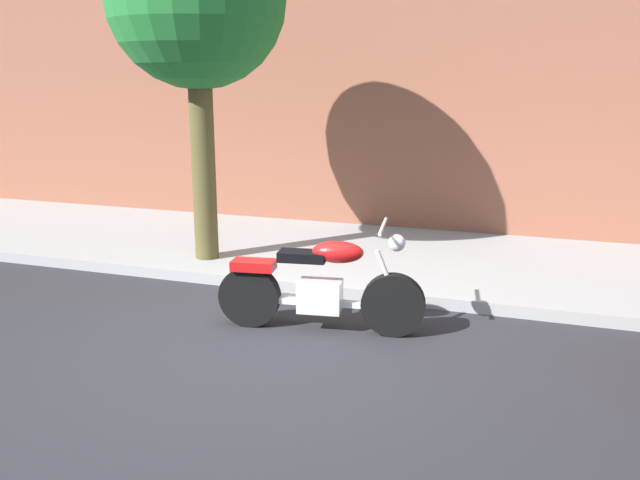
% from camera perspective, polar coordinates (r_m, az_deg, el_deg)
% --- Properties ---
extents(ground_plane, '(60.00, 60.00, 0.00)m').
position_cam_1_polar(ground_plane, '(6.53, -4.65, -8.94)').
color(ground_plane, '#28282D').
extents(sidewalk, '(24.53, 3.36, 0.14)m').
position_cam_1_polar(sidewalk, '(9.34, 3.03, -1.34)').
color(sidewalk, '#999999').
rests_on(sidewalk, ground).
extents(building_facade, '(24.53, 0.50, 7.16)m').
position_cam_1_polar(building_facade, '(10.93, 6.19, 19.39)').
color(building_facade, brown).
rests_on(building_facade, ground).
extents(motorcycle, '(2.13, 0.70, 1.14)m').
position_cam_1_polar(motorcycle, '(6.68, -0.00, -4.18)').
color(motorcycle, black).
rests_on(motorcycle, ground).
extents(street_tree, '(2.27, 2.27, 4.64)m').
position_cam_1_polar(street_tree, '(8.83, -10.68, 19.72)').
color(street_tree, brown).
rests_on(street_tree, ground).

